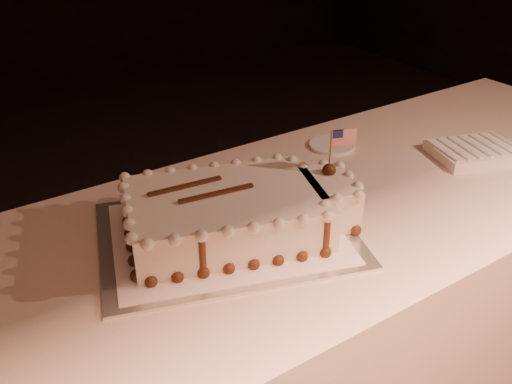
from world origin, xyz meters
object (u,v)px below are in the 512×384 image
banquet_table (309,318)px  cake_board (227,235)px  sheet_cake (239,211)px  napkin_stack (474,152)px  side_plate (332,145)px

banquet_table → cake_board: (-0.26, 0.00, 0.38)m
cake_board → sheet_cake: size_ratio=1.01×
banquet_table → napkin_stack: bearing=-4.5°
banquet_table → cake_board: size_ratio=4.20×
banquet_table → sheet_cake: (-0.23, -0.01, 0.44)m
cake_board → napkin_stack: napkin_stack is taller
sheet_cake → napkin_stack: sheet_cake is taller
cake_board → side_plate: (0.51, 0.24, 0.00)m
cake_board → side_plate: size_ratio=4.18×
cake_board → sheet_cake: bearing=0.3°
banquet_table → cake_board: cake_board is taller
sheet_cake → napkin_stack: 0.79m
banquet_table → sheet_cake: bearing=-178.3°
napkin_stack → side_plate: napkin_stack is taller
cake_board → sheet_cake: (0.03, -0.01, 0.06)m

